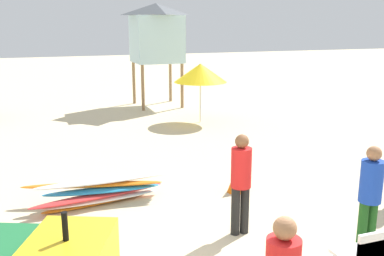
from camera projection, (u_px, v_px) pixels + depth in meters
surfboard_pile at (99, 191)px, 8.11m from camera, size 2.72×0.94×0.48m
lifeguard_near_left at (241, 178)px, 6.83m from camera, size 0.32×0.32×1.64m
lifeguard_near_center at (370, 192)px, 6.30m from camera, size 0.32×0.32×1.61m
lifeguard_tower at (156, 33)px, 17.06m from camera, size 1.98×1.98×3.99m
beach_umbrella_mid at (200, 73)px, 14.43m from camera, size 1.74×1.74×1.97m
traffic_cone_far at (236, 180)px, 8.70m from camera, size 0.34×0.34×0.49m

